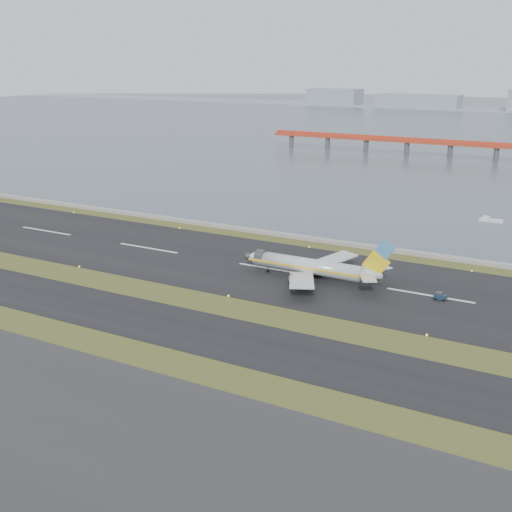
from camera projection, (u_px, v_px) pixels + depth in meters
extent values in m
plane|color=#384B1A|center=(211.00, 308.00, 138.99)|extent=(1000.00, 1000.00, 0.00)
cube|color=#2B2B2D|center=(7.00, 431.00, 92.80)|extent=(1000.00, 50.00, 0.10)
cube|color=black|center=(179.00, 327.00, 128.90)|extent=(1000.00, 18.00, 0.10)
cube|color=black|center=(274.00, 269.00, 164.16)|extent=(1000.00, 45.00, 0.10)
cube|color=gray|center=(320.00, 240.00, 189.22)|extent=(1000.00, 2.50, 1.00)
cube|color=#42525E|center=(512.00, 125.00, 525.19)|extent=(1400.00, 800.00, 1.30)
cube|color=#BB3B20|center=(497.00, 146.00, 337.54)|extent=(260.00, 5.00, 1.60)
cube|color=#BB3B20|center=(497.00, 144.00, 337.10)|extent=(260.00, 0.40, 1.40)
cylinder|color=#4C4C51|center=(328.00, 144.00, 382.70)|extent=(2.80, 2.80, 7.00)
cylinder|color=#4C4C51|center=(496.00, 155.00, 338.86)|extent=(2.80, 2.80, 7.00)
cube|color=#8A94A3|center=(335.00, 97.00, 757.33)|extent=(60.00, 35.00, 18.00)
cube|color=#8A94A3|center=(419.00, 101.00, 712.25)|extent=(90.00, 35.00, 14.00)
cylinder|color=silver|center=(308.00, 266.00, 155.75)|extent=(28.00, 3.80, 3.80)
cone|color=silver|center=(252.00, 257.00, 162.87)|extent=(3.20, 3.80, 3.80)
cone|color=silver|center=(372.00, 275.00, 148.26)|extent=(5.00, 3.80, 3.80)
cube|color=yellow|center=(305.00, 268.00, 154.14)|extent=(31.00, 0.06, 0.45)
cube|color=yellow|center=(311.00, 264.00, 157.36)|extent=(31.00, 0.06, 0.45)
cube|color=silver|center=(302.00, 280.00, 147.81)|extent=(11.31, 15.89, 1.66)
cube|color=silver|center=(330.00, 261.00, 162.09)|extent=(11.31, 15.89, 1.66)
cylinder|color=#3C3B41|center=(299.00, 281.00, 151.04)|extent=(4.20, 2.10, 2.10)
cylinder|color=#3C3B41|center=(319.00, 267.00, 161.12)|extent=(4.20, 2.10, 2.10)
cube|color=yellow|center=(376.00, 264.00, 147.04)|extent=(6.80, 0.35, 6.85)
cube|color=#438BC0|center=(385.00, 249.00, 145.09)|extent=(4.85, 0.37, 4.90)
cube|color=silver|center=(368.00, 278.00, 144.79)|extent=(5.64, 6.80, 0.22)
cube|color=silver|center=(379.00, 269.00, 151.17)|extent=(5.64, 6.80, 0.22)
cylinder|color=black|center=(268.00, 271.00, 161.67)|extent=(0.80, 0.28, 0.80)
cylinder|color=black|center=(309.00, 282.00, 153.58)|extent=(1.00, 0.38, 1.00)
cylinder|color=black|center=(318.00, 275.00, 158.28)|extent=(1.00, 0.38, 1.00)
cube|color=#16273D|center=(440.00, 297.00, 143.20)|extent=(2.87, 1.73, 1.05)
cube|color=#3C3B41|center=(439.00, 294.00, 143.14)|extent=(1.29, 1.38, 0.61)
cylinder|color=black|center=(435.00, 299.00, 143.13)|extent=(0.62, 0.30, 0.61)
cylinder|color=black|center=(436.00, 297.00, 144.34)|extent=(0.62, 0.30, 0.61)
cylinder|color=black|center=(444.00, 300.00, 142.35)|extent=(0.62, 0.30, 0.61)
cylinder|color=black|center=(445.00, 298.00, 143.56)|extent=(0.62, 0.30, 0.61)
cube|color=silver|center=(491.00, 221.00, 212.15)|extent=(7.67, 2.74, 0.97)
cube|color=silver|center=(486.00, 218.00, 212.56)|extent=(2.24, 1.83, 0.97)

